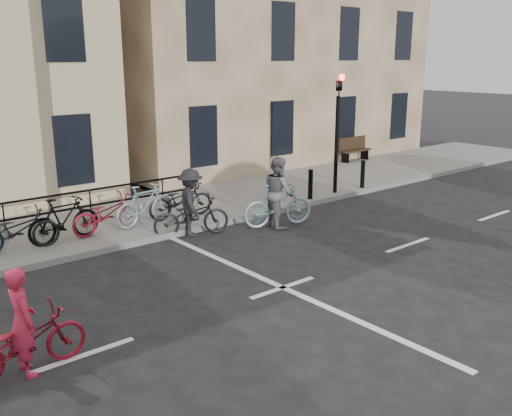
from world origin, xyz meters
TOP-DOWN VIEW (x-y plane):
  - ground at (0.00, 0.00)m, footprint 120.00×120.00m
  - building_east at (9.00, 13.00)m, footprint 14.00×10.00m
  - traffic_light at (6.20, 4.34)m, footprint 0.18×0.30m
  - bollard_east at (5.00, 4.25)m, footprint 0.14×0.14m
  - bollard_west at (7.40, 4.25)m, footprint 0.14×0.14m
  - bench at (11.00, 7.73)m, footprint 1.60×0.41m
  - parked_bikes at (-3.30, 5.04)m, footprint 10.40×1.23m
  - cyclist_pink at (-4.81, 0.06)m, footprint 1.78×0.67m
  - cyclist_grey at (2.67, 3.11)m, footprint 1.97×1.11m
  - cyclist_dark at (0.50, 3.90)m, footprint 2.00×1.26m

SIDE VIEW (x-z plane):
  - ground at x=0.00m, z-range 0.00..0.00m
  - cyclist_pink at x=-4.81m, z-range -0.24..1.33m
  - bollard_east at x=5.00m, z-range 0.15..1.05m
  - bollard_west at x=7.40m, z-range 0.15..1.05m
  - parked_bikes at x=-3.30m, z-range 0.12..1.17m
  - cyclist_dark at x=0.50m, z-range -0.18..1.50m
  - bench at x=11.00m, z-range 0.19..1.16m
  - cyclist_grey at x=2.67m, z-range -0.18..1.66m
  - traffic_light at x=6.20m, z-range 0.50..4.40m
  - building_east at x=9.00m, z-range 0.15..12.15m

